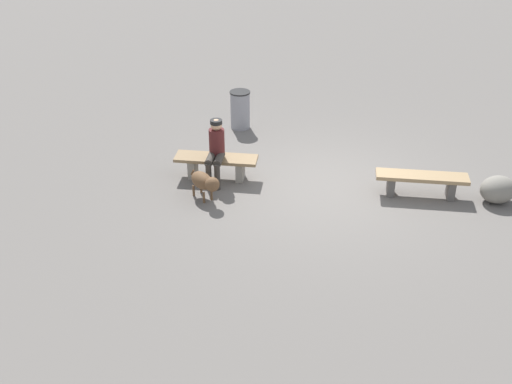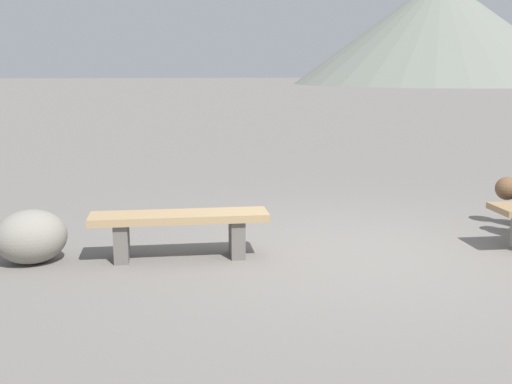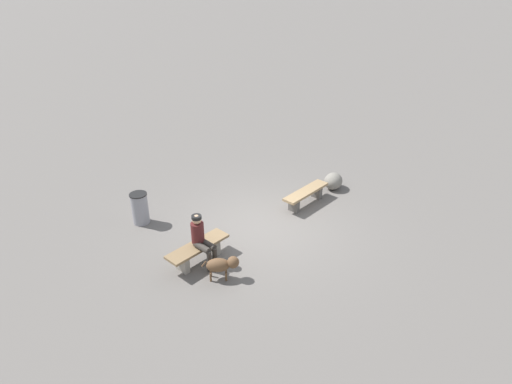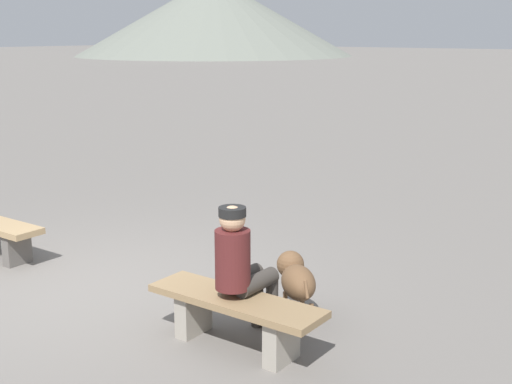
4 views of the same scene
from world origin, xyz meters
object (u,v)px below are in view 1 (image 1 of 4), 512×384
at_px(trash_bin, 240,110).
at_px(bench_left, 421,181).
at_px(seated_person, 216,148).
at_px(boulder, 498,189).
at_px(bench_right, 216,163).
at_px(dog, 205,182).

bearing_deg(trash_bin, bench_left, 146.37).
distance_m(bench_left, trash_bin, 4.62).
height_order(seated_person, boulder, seated_person).
bearing_deg(boulder, trash_bin, -26.17).
height_order(bench_right, seated_person, seated_person).
distance_m(bench_right, trash_bin, 2.44).
xyz_separation_m(bench_left, bench_right, (3.88, -0.11, -0.00)).
height_order(bench_left, seated_person, seated_person).
relative_size(bench_left, bench_right, 1.05).
bearing_deg(seated_person, bench_left, 179.32).
xyz_separation_m(bench_right, dog, (0.03, 0.86, 0.06)).
bearing_deg(bench_left, trash_bin, -34.90).
xyz_separation_m(seated_person, dog, (0.06, 0.75, -0.33)).
relative_size(bench_right, seated_person, 1.29).
distance_m(bench_right, boulder, 5.25).
bearing_deg(boulder, bench_left, -0.19).
bearing_deg(bench_left, bench_right, -2.96).
relative_size(dog, trash_bin, 0.77).
bearing_deg(boulder, seated_person, -0.07).
height_order(bench_left, bench_right, bench_right).
distance_m(seated_person, boulder, 5.24).
distance_m(bench_right, seated_person, 0.41).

